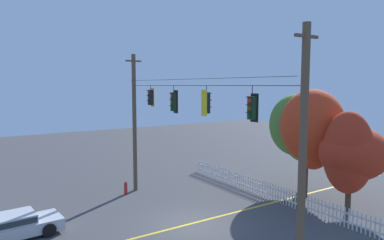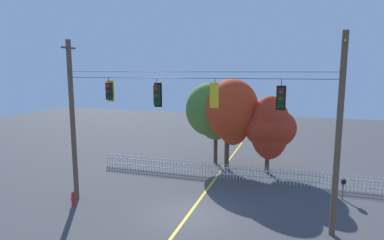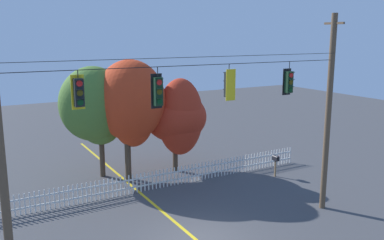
% 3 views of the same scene
% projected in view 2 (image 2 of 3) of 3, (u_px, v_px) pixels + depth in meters
% --- Properties ---
extents(ground, '(80.00, 80.00, 0.00)m').
position_uv_depth(ground, '(189.00, 214.00, 17.06)').
color(ground, '#424244').
extents(lane_centerline_stripe, '(0.16, 36.00, 0.01)m').
position_uv_depth(lane_centerline_stripe, '(189.00, 214.00, 17.05)').
color(lane_centerline_stripe, gold).
rests_on(lane_centerline_stripe, ground).
extents(signal_support_span, '(14.24, 1.10, 9.22)m').
position_uv_depth(signal_support_span, '(189.00, 127.00, 16.34)').
color(signal_support_span, brown).
rests_on(signal_support_span, ground).
extents(traffic_signal_eastbound_side, '(0.43, 0.38, 1.30)m').
position_uv_depth(traffic_signal_eastbound_side, '(109.00, 91.00, 17.43)').
color(traffic_signal_eastbound_side, black).
extents(traffic_signal_southbound_primary, '(0.43, 0.38, 1.51)m').
position_uv_depth(traffic_signal_southbound_primary, '(157.00, 95.00, 16.62)').
color(traffic_signal_southbound_primary, black).
extents(traffic_signal_northbound_primary, '(0.43, 0.38, 1.42)m').
position_uv_depth(traffic_signal_northbound_primary, '(215.00, 95.00, 15.68)').
color(traffic_signal_northbound_primary, black).
extents(traffic_signal_westbound_side, '(0.43, 0.38, 1.45)m').
position_uv_depth(traffic_signal_westbound_side, '(281.00, 98.00, 14.78)').
color(traffic_signal_westbound_side, black).
extents(white_picket_fence, '(19.59, 0.06, 1.04)m').
position_uv_depth(white_picket_fence, '(229.00, 171.00, 22.65)').
color(white_picket_fence, silver).
rests_on(white_picket_fence, ground).
extents(autumn_maple_near_fence, '(3.86, 3.27, 6.57)m').
position_uv_depth(autumn_maple_near_fence, '(211.00, 112.00, 25.78)').
color(autumn_maple_near_fence, '#473828').
rests_on(autumn_maple_near_fence, ground).
extents(autumn_maple_mid, '(4.03, 3.81, 6.93)m').
position_uv_depth(autumn_maple_mid, '(232.00, 112.00, 24.42)').
color(autumn_maple_mid, '#473828').
rests_on(autumn_maple_mid, ground).
extents(autumn_oak_far_east, '(3.79, 3.75, 5.78)m').
position_uv_depth(autumn_oak_far_east, '(270.00, 128.00, 23.45)').
color(autumn_oak_far_east, '#473828').
rests_on(autumn_oak_far_east, ground).
extents(fire_hydrant, '(0.38, 0.22, 0.83)m').
position_uv_depth(fire_hydrant, '(73.00, 199.00, 18.08)').
color(fire_hydrant, red).
rests_on(fire_hydrant, ground).
extents(roadside_mailbox, '(0.25, 0.44, 1.30)m').
position_uv_depth(roadside_mailbox, '(343.00, 182.00, 18.90)').
color(roadside_mailbox, brown).
rests_on(roadside_mailbox, ground).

